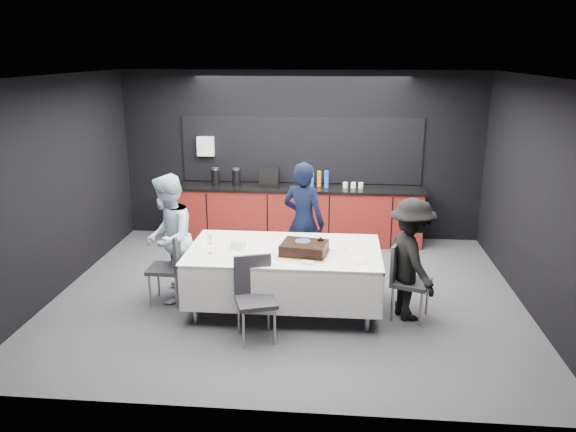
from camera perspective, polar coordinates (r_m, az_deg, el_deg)
The scene contains 18 objects.
ground at distance 7.46m, azimuth -0.07°, elevation -7.98°, with size 6.00×6.00×0.00m, color #46464B.
room_shell at distance 6.91m, azimuth -0.08°, elevation 6.21°, with size 6.04×5.04×2.82m.
kitchenette at distance 9.36m, azimuth 1.07°, elevation 0.65°, with size 4.10×0.64×2.05m.
party_table at distance 6.85m, azimuth -0.38°, elevation -4.46°, with size 2.32×1.32×0.78m.
cake_assembly at distance 6.62m, azimuth 1.66°, elevation -3.29°, with size 0.63×0.54×0.18m.
plate_stack at distance 6.86m, azimuth -5.04°, elevation -2.82°, with size 0.19×0.19×0.10m, color white.
loose_plate_near at distance 6.50m, azimuth -4.32°, elevation -4.32°, with size 0.20×0.20×0.01m, color white.
loose_plate_right_a at distance 6.83m, azimuth 5.25°, elevation -3.31°, with size 0.19×0.19×0.01m, color white.
loose_plate_right_b at distance 6.46m, azimuth 7.31°, elevation -4.57°, with size 0.20×0.20×0.01m, color white.
loose_plate_far at distance 7.14m, azimuth 0.32°, elevation -2.37°, with size 0.19×0.19×0.01m, color white.
fork_pile at distance 6.34m, azimuth 2.05°, elevation -4.75°, with size 0.14×0.09×0.02m, color white.
champagne_flute at distance 6.67m, azimuth -7.99°, elevation -2.50°, with size 0.06×0.06×0.22m.
chair_left at distance 7.20m, azimuth -11.73°, elevation -4.65°, with size 0.42×0.42×0.92m.
chair_right at distance 6.82m, azimuth 11.78°, elevation -5.87°, with size 0.54×0.54×0.92m.
chair_near at distance 6.24m, azimuth -3.41°, elevation -7.68°, with size 0.53×0.53×0.92m.
person_center at distance 7.67m, azimuth 1.59°, elevation -0.63°, with size 0.61×0.40×1.67m, color black.
person_left at distance 7.22m, azimuth -12.05°, elevation -2.26°, with size 0.79×0.62×1.63m, color silver.
person_right at distance 6.74m, azimuth 12.38°, elevation -4.35°, with size 0.95×0.55×1.47m, color black.
Camera 1 is at (0.63, -6.77, 3.07)m, focal length 35.00 mm.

